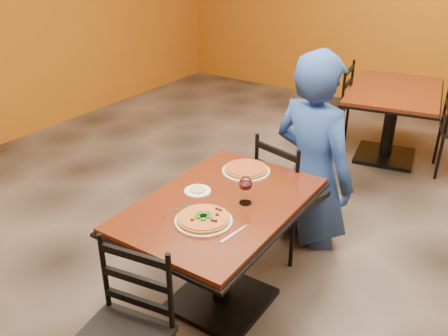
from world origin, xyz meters
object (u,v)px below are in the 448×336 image
Objects in this scene: pizza_main at (203,218)px; plate_far at (246,171)px; chair_main_far at (291,193)px; table_second at (392,107)px; pizza_far at (246,169)px; diner at (314,149)px; wine_glass at (246,189)px; table_main at (221,230)px; chair_second_left at (328,104)px; side_plate at (198,191)px; plate_main at (203,221)px.

pizza_main is 0.64m from plate_far.
chair_main_far is 2.91× the size of plate_far.
chair_main_far is (-0.15, -1.98, -0.11)m from table_second.
table_second is at bearing 86.68° from pizza_main.
table_second is 5.08× the size of pizza_far.
table_second is at bearing 83.00° from plate_far.
diner is 0.96m from wine_glass.
table_main is at bearing 99.92° from pizza_main.
plate_far is at bearing 86.02° from diner.
chair_main_far is at bearing 7.77° from chair_second_left.
chair_second_left is 2.44m from pizza_far.
table_main is 1.37× the size of chair_main_far.
side_plate is at bearing -98.07° from table_second.
diner is 4.71× the size of plate_far.
wine_glass is at bearing -59.41° from plate_far.
pizza_far is at bearing 100.59° from pizza_main.
plate_main is (-0.09, -1.24, 0.02)m from diner.
table_main is 6.83× the size of wine_glass.
plate_main reaches higher than table_second.
plate_far is (-0.08, 0.40, 0.20)m from table_main.
side_plate is at bearing -104.46° from pizza_far.
table_main is 1.32× the size of chair_second_left.
plate_main is (-0.17, -3.02, 0.20)m from table_second.
table_main is at bearing -4.65° from side_plate.
chair_main_far is 2.06m from chair_second_left.
pizza_main reaches higher than table_second.
table_second is at bearing 83.00° from pizza_far.
table_main is 0.32m from wine_glass.
plate_main is at bearing -93.32° from table_second.
table_second is 8.89× the size of side_plate.
pizza_far is (-0.29, -2.39, 0.21)m from table_second.
side_plate is 0.89× the size of wine_glass.
diner reaches higher than wine_glass.
plate_far is (0.39, -2.39, 0.29)m from chair_second_left.
chair_main_far reaches higher than plate_far.
pizza_main is 1.77× the size of side_plate.
plate_far reaches higher than table_main.
wine_glass reaches higher than chair_main_far.
plate_far is (-0.12, 0.63, 0.00)m from plate_main.
diner is 9.13× the size of side_plate.
plate_far is at bearing 84.50° from chair_main_far.
pizza_main is 1.58× the size of wine_glass.
plate_far is at bearing 120.59° from wine_glass.
diner reaches higher than chair_second_left.
chair_second_left reaches higher than plate_far.
plate_main is 1.94× the size of side_plate.
wine_glass reaches higher than table_second.
pizza_far is 0.40m from wine_glass.
chair_second_left is 3.08m from pizza_main.
pizza_far is (-0.08, 0.40, 0.21)m from table_main.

